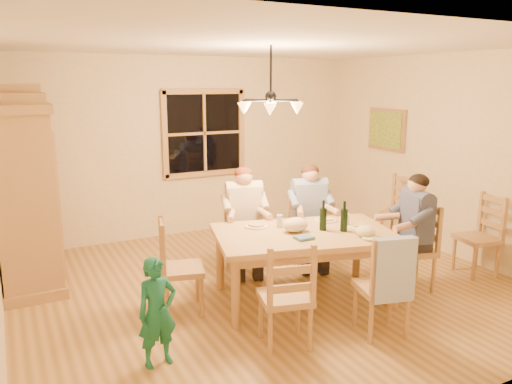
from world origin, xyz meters
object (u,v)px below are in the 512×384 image
wine_bottle_a (323,215)px  adult_plaid_man (310,203)px  chair_spare_front (476,250)px  chandelier (271,105)px  dining_table (304,241)px  wine_bottle_b (344,216)px  chair_end_left (183,283)px  chair_end_right (412,263)px  chair_near_left (285,313)px  child (157,312)px  chair_far_right (309,245)px  armoire (25,195)px  adult_slate_man (415,217)px  adult_woman (244,207)px  chair_near_right (381,303)px  chair_spare_back (398,223)px  chair_far_left (244,249)px

wine_bottle_a → adult_plaid_man: bearing=66.1°
wine_bottle_a → chair_spare_front: wine_bottle_a is taller
chandelier → dining_table: size_ratio=0.37×
wine_bottle_a → wine_bottle_b: size_ratio=1.00×
chair_end_left → wine_bottle_b: 1.83m
chair_end_left → adult_plaid_man: adult_plaid_man is taller
chair_end_right → adult_plaid_man: (-0.69, 1.09, 0.54)m
dining_table → wine_bottle_a: wine_bottle_a is taller
chair_near_left → child: bearing=-176.4°
chair_near_left → wine_bottle_a: size_ratio=3.00×
chair_far_right → wine_bottle_b: size_ratio=3.00×
armoire → adult_slate_man: bearing=-29.4°
adult_woman → chair_near_right: bearing=117.9°
adult_woman → adult_slate_man: bearing=153.4°
chandelier → chair_spare_back: bearing=12.7°
adult_woman → adult_plaid_man: (0.81, -0.20, 0.00)m
adult_plaid_man → chair_spare_front: adult_plaid_man is taller
armoire → child: armoire is taller
chair_far_left → chair_end_right: 1.98m
chair_end_left → wine_bottle_a: wine_bottle_a is taller
chandelier → chair_end_left: bearing=-173.5°
wine_bottle_b → chair_spare_front: (1.89, -0.19, -0.62)m
chandelier → adult_slate_man: size_ratio=0.88×
chair_spare_front → chair_spare_back: size_ratio=1.00×
chair_near_left → chair_end_left: bearing=133.3°
wine_bottle_b → adult_plaid_man: bearing=79.1°
chair_far_right → chair_end_right: size_ratio=1.00×
adult_plaid_man → adult_woman: bearing=0.0°
armoire → dining_table: size_ratio=1.10×
adult_plaid_man → wine_bottle_b: size_ratio=2.65×
dining_table → child: (-1.77, -0.54, -0.19)m
chair_far_left → adult_plaid_man: (0.81, -0.20, 0.54)m
chair_end_left → chair_spare_front: 3.60m
chair_end_right → chair_spare_front: bearing=-78.0°
child → adult_plaid_man: bearing=22.2°
chair_end_right → adult_slate_man: adult_slate_man is taller
chair_far_right → adult_plaid_man: 0.54m
wine_bottle_a → child: (-1.99, -0.51, -0.46)m
chair_near_left → adult_slate_man: bearing=26.6°
adult_slate_man → adult_plaid_man: bearing=46.6°
chair_near_left → chair_end_left: size_ratio=1.00×
chair_far_left → chair_end_left: (-1.03, -0.65, 0.00)m
chandelier → wine_bottle_a: chandelier is taller
chair_end_right → child: bearing=108.3°
child → chair_far_right: bearing=22.2°
dining_table → chair_near_right: size_ratio=2.12×
chair_near_right → chair_spare_front: (2.04, 0.62, 0.00)m
armoire → chair_near_right: (2.83, -2.83, -0.75)m
wine_bottle_a → child: bearing=-165.7°
dining_table → chair_far_right: bearing=53.4°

